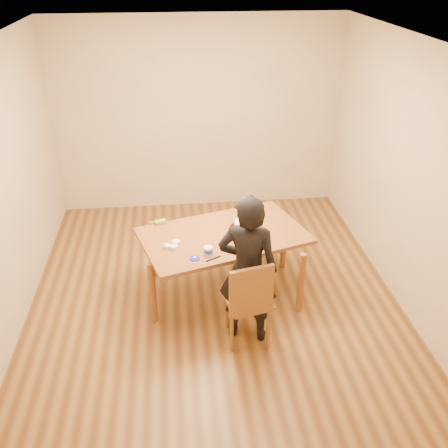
{
  "coord_description": "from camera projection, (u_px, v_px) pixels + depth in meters",
  "views": [
    {
      "loc": [
        -0.37,
        -4.56,
        3.4
      ],
      "look_at": [
        0.12,
        -0.07,
        0.9
      ],
      "focal_mm": 40.0,
      "sensor_mm": 36.0,
      "label": 1
    }
  ],
  "objects": [
    {
      "name": "dining_chair",
      "position": [
        248.0,
        301.0,
        4.76
      ],
      "size": [
        0.49,
        0.49,
        0.04
      ],
      "primitive_type": "cube",
      "rotation": [
        0.0,
        0.0,
        0.22
      ],
      "color": "brown",
      "rests_on": "floor"
    },
    {
      "name": "candy_box_pink",
      "position": [
        161.0,
        223.0,
        5.47
      ],
      "size": [
        0.12,
        0.08,
        0.02
      ],
      "primitive_type": "cube",
      "rotation": [
        0.0,
        0.0,
        0.23
      ],
      "color": "#C72E74",
      "rests_on": "dining_table"
    },
    {
      "name": "person",
      "position": [
        248.0,
        270.0,
        4.65
      ],
      "size": [
        0.64,
        0.51,
        1.54
      ],
      "primitive_type": "imported",
      "rotation": [
        0.0,
        0.0,
        2.86
      ],
      "color": "black",
      "rests_on": "floor"
    },
    {
      "name": "frosting_dollop",
      "position": [
        195.0,
        257.0,
        4.85
      ],
      "size": [
        0.04,
        0.04,
        0.02
      ],
      "primitive_type": "ellipsoid",
      "color": "white",
      "rests_on": "frosting_lid"
    },
    {
      "name": "spatula",
      "position": [
        213.0,
        259.0,
        4.85
      ],
      "size": [
        0.16,
        0.09,
        0.01
      ],
      "primitive_type": "cube",
      "rotation": [
        0.0,
        0.0,
        0.5
      ],
      "color": "black",
      "rests_on": "dining_table"
    },
    {
      "name": "candy_box_green",
      "position": [
        160.0,
        221.0,
        5.47
      ],
      "size": [
        0.14,
        0.1,
        0.02
      ],
      "primitive_type": "cube",
      "rotation": [
        0.0,
        0.0,
        0.36
      ],
      "color": "green",
      "rests_on": "candy_box_pink"
    },
    {
      "name": "frosting_lid",
      "position": [
        195.0,
        258.0,
        4.86
      ],
      "size": [
        0.1,
        0.1,
        0.01
      ],
      "primitive_type": "cylinder",
      "color": "#1B23B2",
      "rests_on": "dining_table"
    },
    {
      "name": "dining_table",
      "position": [
        223.0,
        236.0,
        5.29
      ],
      "size": [
        1.92,
        1.46,
        0.04
      ],
      "primitive_type": "cube",
      "rotation": [
        0.0,
        0.0,
        0.3
      ],
      "color": "brown",
      "rests_on": "floor"
    },
    {
      "name": "frosting_dome",
      "position": [
        244.0,
        221.0,
        5.31
      ],
      "size": [
        0.21,
        0.21,
        0.03
      ],
      "primitive_type": "ellipsoid",
      "color": "white",
      "rests_on": "cake"
    },
    {
      "name": "room_shell",
      "position": [
        209.0,
        169.0,
        5.29
      ],
      "size": [
        4.0,
        4.5,
        2.7
      ],
      "color": "#5A3516",
      "rests_on": "ground"
    },
    {
      "name": "ramekin_yellow",
      "position": [
        176.0,
        242.0,
        5.09
      ],
      "size": [
        0.08,
        0.08,
        0.04
      ],
      "primitive_type": "cylinder",
      "color": "white",
      "rests_on": "dining_table"
    },
    {
      "name": "ramekin_multi",
      "position": [
        167.0,
        246.0,
        5.02
      ],
      "size": [
        0.07,
        0.07,
        0.04
      ],
      "primitive_type": "cylinder",
      "color": "white",
      "rests_on": "dining_table"
    },
    {
      "name": "cake_plate",
      "position": [
        244.0,
        229.0,
        5.36
      ],
      "size": [
        0.32,
        0.32,
        0.02
      ],
      "primitive_type": "cylinder",
      "color": "red",
      "rests_on": "dining_table"
    },
    {
      "name": "ramekin_green",
      "position": [
        174.0,
        247.0,
        5.01
      ],
      "size": [
        0.08,
        0.08,
        0.04
      ],
      "primitive_type": "cylinder",
      "color": "white",
      "rests_on": "dining_table"
    },
    {
      "name": "cake",
      "position": [
        244.0,
        225.0,
        5.33
      ],
      "size": [
        0.21,
        0.21,
        0.07
      ],
      "primitive_type": "cylinder",
      "color": "white",
      "rests_on": "cake_plate"
    },
    {
      "name": "frosting_tub",
      "position": [
        208.0,
        250.0,
        4.92
      ],
      "size": [
        0.09,
        0.09,
        0.08
      ],
      "primitive_type": "cylinder",
      "color": "white",
      "rests_on": "dining_table"
    }
  ]
}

